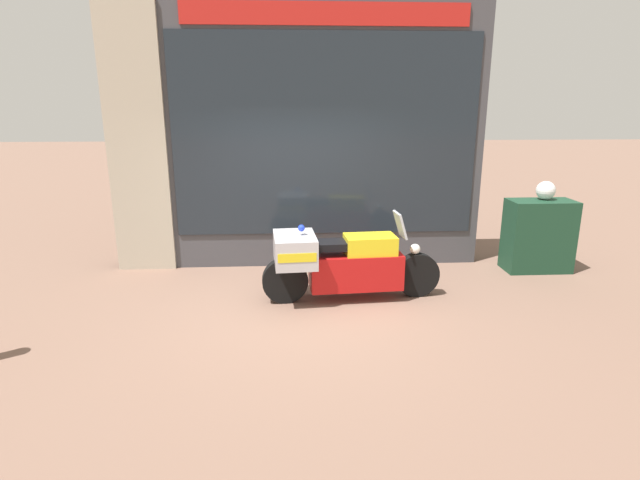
% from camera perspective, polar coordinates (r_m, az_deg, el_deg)
% --- Properties ---
extents(ground_plane, '(60.00, 60.00, 0.00)m').
position_cam_1_polar(ground_plane, '(6.46, -1.90, -7.93)').
color(ground_plane, '#7A5B4C').
extents(shop_building, '(5.77, 0.55, 4.02)m').
position_cam_1_polar(shop_building, '(7.95, -5.35, 11.45)').
color(shop_building, '#424247').
rests_on(shop_building, ground).
extents(window_display, '(4.43, 0.30, 2.07)m').
position_cam_1_polar(window_display, '(8.24, 0.27, 0.85)').
color(window_display, slate).
rests_on(window_display, ground).
extents(paramedic_motorcycle, '(2.40, 0.80, 1.18)m').
position_cam_1_polar(paramedic_motorcycle, '(6.59, 2.17, -2.46)').
color(paramedic_motorcycle, black).
rests_on(paramedic_motorcycle, ground).
extents(utility_cabinet, '(0.99, 0.52, 1.12)m').
position_cam_1_polar(utility_cabinet, '(8.49, 23.68, 0.46)').
color(utility_cabinet, '#193D28').
rests_on(utility_cabinet, ground).
extents(white_helmet, '(0.29, 0.29, 0.29)m').
position_cam_1_polar(white_helmet, '(8.43, 24.40, 5.18)').
color(white_helmet, white).
rests_on(white_helmet, utility_cabinet).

